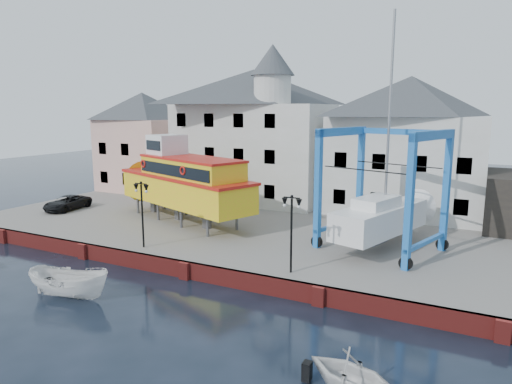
% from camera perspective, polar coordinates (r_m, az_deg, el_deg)
% --- Properties ---
extents(ground, '(140.00, 140.00, 0.00)m').
position_cam_1_polar(ground, '(26.84, -8.82, -10.67)').
color(ground, black).
rests_on(ground, ground).
extents(hardstanding, '(44.00, 22.00, 1.00)m').
position_cam_1_polar(hardstanding, '(35.76, 1.46, -4.37)').
color(hardstanding, slate).
rests_on(hardstanding, ground).
extents(quay_wall, '(44.00, 0.47, 1.00)m').
position_cam_1_polar(quay_wall, '(26.75, -8.71, -9.60)').
color(quay_wall, maroon).
rests_on(quay_wall, ground).
extents(building_pink, '(8.00, 7.00, 10.30)m').
position_cam_1_polar(building_pink, '(50.50, -13.85, 6.13)').
color(building_pink, '#DBAC9A').
rests_on(building_pink, hardstanding).
extents(building_white_main, '(14.00, 8.30, 14.00)m').
position_cam_1_polar(building_white_main, '(43.43, -0.15, 7.38)').
color(building_white_main, beige).
rests_on(building_white_main, hardstanding).
extents(building_white_right, '(12.00, 8.00, 11.20)m').
position_cam_1_polar(building_white_right, '(39.82, 18.45, 5.51)').
color(building_white_right, beige).
rests_on(building_white_right, hardstanding).
extents(lamp_post_left, '(1.12, 0.32, 4.20)m').
position_cam_1_polar(lamp_post_left, '(29.02, -14.11, -0.70)').
color(lamp_post_left, black).
rests_on(lamp_post_left, hardstanding).
extents(lamp_post_right, '(1.12, 0.32, 4.20)m').
position_cam_1_polar(lamp_post_right, '(23.82, 4.47, -2.78)').
color(lamp_post_right, black).
rests_on(lamp_post_right, hardstanding).
extents(tour_boat, '(15.42, 8.70, 6.59)m').
position_cam_1_polar(tour_boat, '(35.94, -9.73, 1.43)').
color(tour_boat, '#59595E').
rests_on(tour_boat, hardstanding).
extents(travel_lift, '(7.87, 9.72, 14.25)m').
position_cam_1_polar(travel_lift, '(29.75, 16.08, -2.10)').
color(travel_lift, '#1767AD').
rests_on(travel_lift, hardstanding).
extents(van, '(2.39, 4.50, 1.21)m').
position_cam_1_polar(van, '(42.60, -22.53, -1.26)').
color(van, black).
rests_on(van, hardstanding).
extents(motorboat_a, '(4.86, 2.58, 1.78)m').
position_cam_1_polar(motorboat_a, '(25.96, -22.17, -12.09)').
color(motorboat_a, white).
rests_on(motorboat_a, ground).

